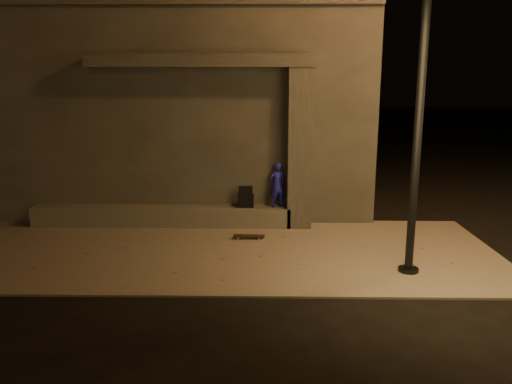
{
  "coord_description": "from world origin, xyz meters",
  "views": [
    {
      "loc": [
        0.91,
        -7.49,
        3.33
      ],
      "look_at": [
        0.74,
        2.0,
        1.23
      ],
      "focal_mm": 35.0,
      "sensor_mm": 36.0,
      "label": 1
    }
  ],
  "objects_px": {
    "skateboard": "(249,236)",
    "street_lamp_0": "(425,35)",
    "skateboarder": "(277,185)",
    "backpack": "(246,199)",
    "column": "(300,149)"
  },
  "relations": [
    {
      "from": "skateboard",
      "to": "street_lamp_0",
      "type": "distance_m",
      "value": 5.23
    },
    {
      "from": "column",
      "to": "skateboarder",
      "type": "height_order",
      "value": "column"
    },
    {
      "from": "skateboard",
      "to": "street_lamp_0",
      "type": "height_order",
      "value": "street_lamp_0"
    },
    {
      "from": "street_lamp_0",
      "to": "skateboarder",
      "type": "bearing_deg",
      "value": 128.56
    },
    {
      "from": "skateboarder",
      "to": "street_lamp_0",
      "type": "relative_size",
      "value": 0.15
    },
    {
      "from": "skateboard",
      "to": "street_lamp_0",
      "type": "xyz_separation_m",
      "value": [
        2.89,
        -1.82,
        3.95
      ]
    },
    {
      "from": "backpack",
      "to": "street_lamp_0",
      "type": "xyz_separation_m",
      "value": [
        3.0,
        -2.84,
        3.39
      ]
    },
    {
      "from": "skateboard",
      "to": "skateboarder",
      "type": "bearing_deg",
      "value": 61.6
    },
    {
      "from": "column",
      "to": "skateboard",
      "type": "bearing_deg",
      "value": -137.75
    },
    {
      "from": "skateboarder",
      "to": "backpack",
      "type": "height_order",
      "value": "skateboarder"
    },
    {
      "from": "skateboarder",
      "to": "street_lamp_0",
      "type": "xyz_separation_m",
      "value": [
        2.27,
        -2.84,
        3.05
      ]
    },
    {
      "from": "column",
      "to": "skateboard",
      "type": "relative_size",
      "value": 5.28
    },
    {
      "from": "skateboarder",
      "to": "backpack",
      "type": "xyz_separation_m",
      "value": [
        -0.73,
        0.0,
        -0.34
      ]
    },
    {
      "from": "column",
      "to": "skateboarder",
      "type": "xyz_separation_m",
      "value": [
        -0.5,
        0.0,
        -0.83
      ]
    },
    {
      "from": "skateboard",
      "to": "street_lamp_0",
      "type": "bearing_deg",
      "value": -29.24
    }
  ]
}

